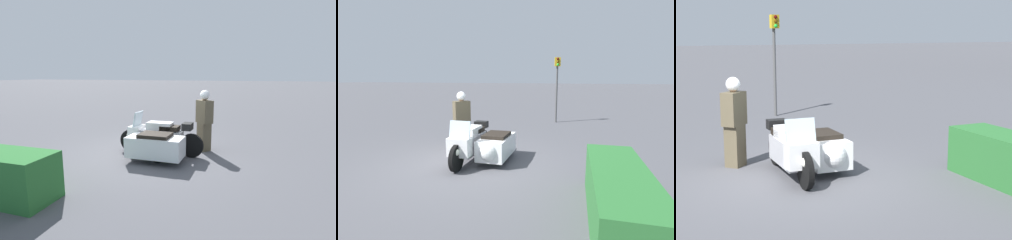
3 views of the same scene
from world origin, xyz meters
The scene contains 3 objects.
ground_plane centered at (0.00, 0.00, 0.00)m, with size 160.00×160.00×0.00m, color #4C4C51.
police_motorcycle centered at (-0.29, 0.31, 0.46)m, with size 2.37×1.29×1.15m.
officer_rider centered at (-1.39, -0.79, 0.91)m, with size 0.53×0.53×1.73m.
Camera 1 is at (-2.59, 6.45, 2.17)m, focal length 28.00 mm.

